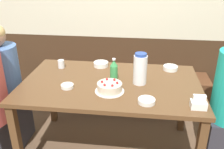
{
  "coord_description": "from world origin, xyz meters",
  "views": [
    {
      "loc": [
        0.25,
        -1.93,
        1.69
      ],
      "look_at": [
        0.01,
        0.05,
        0.79
      ],
      "focal_mm": 40.0,
      "sensor_mm": 36.0,
      "label": 1
    }
  ],
  "objects": [
    {
      "name": "bowl_sauce_shallow",
      "position": [
        0.54,
        0.34,
        0.76
      ],
      "size": [
        0.14,
        0.14,
        0.04
      ],
      "color": "white",
      "rests_on": "dining_table"
    },
    {
      "name": "napkin_holder",
      "position": [
        0.67,
        -0.34,
        0.77
      ],
      "size": [
        0.11,
        0.08,
        0.11
      ],
      "color": "white",
      "rests_on": "dining_table"
    },
    {
      "name": "person_pale_blue_shirt",
      "position": [
        -1.03,
        0.04,
        0.58
      ],
      "size": [
        0.34,
        0.34,
        1.2
      ],
      "color": "#33333D",
      "rests_on": "ground_plane"
    },
    {
      "name": "bowl_soup_white",
      "position": [
        -0.34,
        -0.15,
        0.75
      ],
      "size": [
        0.1,
        0.1,
        0.03
      ],
      "color": "white",
      "rests_on": "dining_table"
    },
    {
      "name": "water_pitcher",
      "position": [
        0.25,
        0.01,
        0.87
      ],
      "size": [
        0.11,
        0.11,
        0.27
      ],
      "color": "white",
      "rests_on": "dining_table"
    },
    {
      "name": "ground_plane",
      "position": [
        0.0,
        0.0,
        0.0
      ],
      "size": [
        12.0,
        12.0,
        0.0
      ],
      "primitive_type": "plane",
      "color": "brown"
    },
    {
      "name": "bowl_rice_small",
      "position": [
        -0.14,
        0.35,
        0.76
      ],
      "size": [
        0.15,
        0.15,
        0.04
      ],
      "color": "white",
      "rests_on": "dining_table"
    },
    {
      "name": "bowl_side_dish",
      "position": [
        0.31,
        -0.31,
        0.75
      ],
      "size": [
        0.13,
        0.13,
        0.03
      ],
      "color": "white",
      "rests_on": "dining_table"
    },
    {
      "name": "glass_water_tall",
      "position": [
        -0.52,
        0.26,
        0.78
      ],
      "size": [
        0.06,
        0.06,
        0.08
      ],
      "color": "silver",
      "rests_on": "dining_table"
    },
    {
      "name": "soju_bottle",
      "position": [
        0.02,
        0.04,
        0.83
      ],
      "size": [
        0.07,
        0.07,
        0.21
      ],
      "color": "#388E4C",
      "rests_on": "dining_table"
    },
    {
      "name": "back_wall",
      "position": [
        0.0,
        1.05,
        1.25
      ],
      "size": [
        4.8,
        0.04,
        2.5
      ],
      "color": "#3D2819",
      "rests_on": "ground_plane"
    },
    {
      "name": "bench_seat",
      "position": [
        0.0,
        0.83,
        0.22
      ],
      "size": [
        2.13,
        0.38,
        0.44
      ],
      "color": "#56331E",
      "rests_on": "ground_plane"
    },
    {
      "name": "birthday_cake",
      "position": [
        0.01,
        -0.17,
        0.77
      ],
      "size": [
        0.24,
        0.24,
        0.09
      ],
      "color": "white",
      "rests_on": "dining_table"
    },
    {
      "name": "dining_table",
      "position": [
        0.0,
        0.0,
        0.66
      ],
      "size": [
        1.54,
        0.93,
        0.74
      ],
      "color": "brown",
      "rests_on": "ground_plane"
    }
  ]
}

